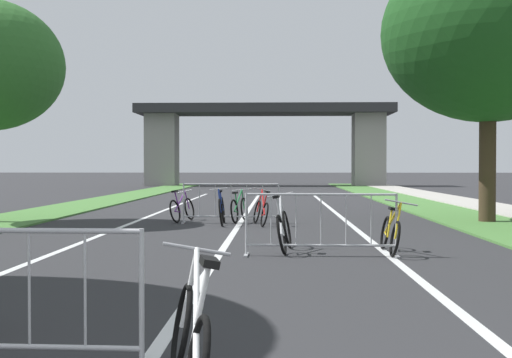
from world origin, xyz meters
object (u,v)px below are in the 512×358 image
Objects in this scene: crowd_barrier_second at (321,225)px; bicycle_red_7 at (261,211)px; bicycle_purple_5 at (182,209)px; bicycle_green_0 at (239,209)px; bicycle_yellow_2 at (390,233)px; crowd_barrier_third at (231,203)px; bicycle_white_4 at (189,339)px; tree_right_maple_mid at (488,32)px; bicycle_silver_3 at (284,230)px; bicycle_blue_6 at (222,210)px.

crowd_barrier_second is 5.77m from bicycle_red_7.
crowd_barrier_second is at bearing -91.07° from bicycle_red_7.
bicycle_purple_5 is 1.03× the size of bicycle_red_7.
bicycle_green_0 is 0.98× the size of bicycle_purple_5.
crowd_barrier_second is at bearing 19.09° from bicycle_yellow_2.
crowd_barrier_third reaches higher than bicycle_red_7.
crowd_barrier_second reaches higher than bicycle_purple_5.
bicycle_yellow_2 is at bearing 57.52° from bicycle_white_4.
bicycle_green_0 is (-6.54, 0.16, -4.64)m from tree_right_maple_mid.
bicycle_white_4 reaches higher than bicycle_purple_5.
bicycle_green_0 is 0.98× the size of bicycle_silver_3.
tree_right_maple_mid reaches higher than bicycle_purple_5.
bicycle_green_0 is at bearing -116.34° from bicycle_blue_6.
bicycle_green_0 is 1.01× the size of bicycle_red_7.
bicycle_green_0 is at bearing 106.82° from bicycle_silver_3.
bicycle_red_7 is (0.80, -0.55, -0.17)m from crowd_barrier_third.
bicycle_green_0 is 13.34m from bicycle_white_4.
tree_right_maple_mid is at bearing 10.50° from bicycle_green_0.
tree_right_maple_mid reaches higher than bicycle_silver_3.
bicycle_white_4 reaches higher than bicycle_green_0.
bicycle_blue_6 reaches higher than bicycle_red_7.
tree_right_maple_mid is 4.40× the size of bicycle_blue_6.
tree_right_maple_mid reaches higher than bicycle_yellow_2.
crowd_barrier_third is 5.76m from bicycle_silver_3.
crowd_barrier_third is at bearing 79.91° from bicycle_white_4.
crowd_barrier_second is at bearing -38.04° from bicycle_silver_3.
bicycle_silver_3 reaches higher than bicycle_red_7.
bicycle_purple_5 is 2.41m from bicycle_red_7.
bicycle_white_4 is 1.02× the size of bicycle_purple_5.
bicycle_yellow_2 is 1.03× the size of bicycle_red_7.
bicycle_yellow_2 is (2.97, -6.24, -0.01)m from bicycle_green_0.
crowd_barrier_second is 1.60× the size of bicycle_red_7.
bicycle_purple_5 is 0.98× the size of bicycle_blue_6.
tree_right_maple_mid reaches higher than crowd_barrier_third.
crowd_barrier_second is 7.48m from bicycle_purple_5.
bicycle_white_4 is 12.33m from bicycle_red_7.
tree_right_maple_mid is 9.22m from crowd_barrier_second.
crowd_barrier_second is (-4.78, -6.49, -4.47)m from tree_right_maple_mid.
bicycle_silver_3 reaches higher than bicycle_green_0.
bicycle_yellow_2 is 7.75m from bicycle_purple_5.
bicycle_red_7 is at bearing -46.51° from bicycle_green_0.
crowd_barrier_second is 1.30m from bicycle_yellow_2.
bicycle_white_4 is at bearing -87.13° from crowd_barrier_third.
bicycle_purple_5 is (-2.69, 6.11, -0.04)m from bicycle_silver_3.
bicycle_yellow_2 is at bearing 18.76° from crowd_barrier_second.
bicycle_red_7 is at bearing -171.99° from tree_right_maple_mid.
bicycle_blue_6 is (-2.15, 5.78, -0.14)m from crowd_barrier_second.
crowd_barrier_second is 6.88m from bicycle_green_0.
bicycle_blue_6 is (-0.40, -0.87, 0.03)m from bicycle_green_0.
crowd_barrier_second is 1.00× the size of crowd_barrier_third.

